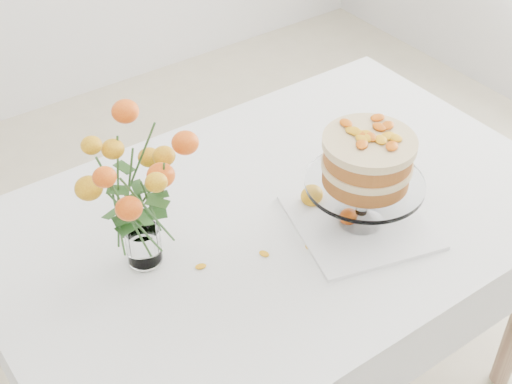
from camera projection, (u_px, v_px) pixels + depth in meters
table at (279, 236)px, 1.80m from camera, size 1.43×0.93×0.76m
napkin at (360, 222)px, 1.71m from camera, size 0.38×0.38×0.01m
cake_stand at (367, 165)px, 1.60m from camera, size 0.28×0.28×0.25m
rose_vase at (135, 183)px, 1.47m from camera, size 0.28×0.28×0.39m
loose_rose_near at (312, 196)px, 1.76m from camera, size 0.10×0.06×0.05m
loose_rose_far at (349, 218)px, 1.70m from camera, size 0.07×0.05×0.04m
stray_petal_a at (264, 254)px, 1.63m from camera, size 0.03×0.02×0.00m
stray_petal_b at (309, 246)px, 1.65m from camera, size 0.03×0.02×0.00m
stray_petal_c at (333, 249)px, 1.65m from camera, size 0.03×0.02×0.00m
stray_petal_d at (201, 267)px, 1.60m from camera, size 0.03×0.02×0.00m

